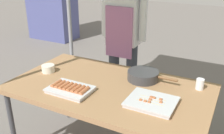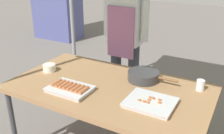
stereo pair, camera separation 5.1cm
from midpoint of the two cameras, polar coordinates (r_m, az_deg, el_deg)
stall_table at (r=2.10m, az=0.04°, el=-5.56°), size 1.60×0.90×0.75m
tray_grilled_sausages at (r=2.02m, az=-8.59°, el=-4.70°), size 0.34×0.24×0.05m
tray_meat_skewers at (r=1.85m, az=9.27°, el=-7.79°), size 0.34×0.28×0.04m
cooking_wok at (r=2.18m, az=7.69°, el=-1.88°), size 0.42×0.26×0.08m
condiment_bowl at (r=2.40m, az=-13.03°, el=-0.14°), size 0.12×0.12×0.06m
drink_cup_near_edge at (r=2.12m, az=19.59°, el=-3.82°), size 0.06×0.06×0.09m
vendor_woman at (r=2.78m, az=3.45°, el=8.10°), size 0.52×0.23×1.66m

